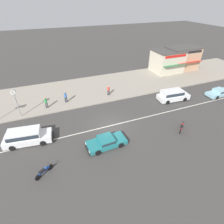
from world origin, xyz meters
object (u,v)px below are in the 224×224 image
(sedan_teal_4, at_px, (106,142))
(pedestrian_mid_kerb, at_px, (46,102))
(street_clock, at_px, (15,97))
(pedestrian_far_end, at_px, (108,90))
(shopfront_mid_block, at_px, (182,58))
(motorcycle_1, at_px, (44,171))
(pedestrian_near_clock, at_px, (65,96))
(minivan_white_0, at_px, (26,136))
(minivan_white_3, at_px, (173,95))
(sedan_pale_blue_1, at_px, (219,92))
(motorcycle_0, at_px, (182,127))
(shopfront_corner_warung, at_px, (167,61))

(sedan_teal_4, height_order, pedestrian_mid_kerb, pedestrian_mid_kerb)
(street_clock, xyz_separation_m, pedestrian_far_end, (12.42, 1.27, -1.93))
(pedestrian_far_end, bearing_deg, shopfront_mid_block, 16.81)
(street_clock, relative_size, pedestrian_far_end, 2.45)
(motorcycle_1, relative_size, pedestrian_mid_kerb, 0.97)
(pedestrian_near_clock, bearing_deg, minivan_white_0, -127.43)
(pedestrian_mid_kerb, bearing_deg, pedestrian_far_end, 2.46)
(minivan_white_0, bearing_deg, shopfront_mid_block, 22.05)
(minivan_white_3, distance_m, pedestrian_mid_kerb, 18.06)
(motorcycle_1, bearing_deg, sedan_pale_blue_1, 11.30)
(sedan_teal_4, relative_size, motorcycle_0, 2.67)
(motorcycle_1, bearing_deg, street_clock, 102.34)
(minivan_white_0, bearing_deg, pedestrian_mid_kerb, 68.50)
(shopfront_corner_warung, bearing_deg, pedestrian_far_end, -159.63)
(sedan_pale_blue_1, distance_m, sedan_teal_4, 20.39)
(sedan_pale_blue_1, bearing_deg, motorcycle_1, -168.70)
(sedan_teal_4, bearing_deg, motorcycle_0, -4.80)
(sedan_pale_blue_1, xyz_separation_m, pedestrian_mid_kerb, (-25.15, 5.77, 0.55))
(shopfront_mid_block, bearing_deg, street_clock, -167.57)
(minivan_white_3, distance_m, motorcycle_1, 19.76)
(minivan_white_0, distance_m, motorcycle_1, 5.06)
(minivan_white_0, height_order, pedestrian_near_clock, pedestrian_near_clock)
(sedan_pale_blue_1, distance_m, motorcycle_1, 26.70)
(motorcycle_1, height_order, pedestrian_mid_kerb, pedestrian_mid_kerb)
(street_clock, height_order, shopfront_corner_warung, shopfront_corner_warung)
(sedan_teal_4, xyz_separation_m, motorcycle_0, (9.02, -0.76, -0.11))
(sedan_pale_blue_1, xyz_separation_m, shopfront_mid_block, (2.00, 11.60, 1.85))
(sedan_teal_4, distance_m, shopfront_mid_block, 26.99)
(motorcycle_1, xyz_separation_m, pedestrian_mid_kerb, (1.03, 11.00, 0.67))
(shopfront_mid_block, bearing_deg, motorcycle_0, -128.61)
(motorcycle_0, xyz_separation_m, motorcycle_1, (-15.20, -0.56, -0.00))
(pedestrian_mid_kerb, distance_m, shopfront_corner_warung, 24.27)
(pedestrian_near_clock, bearing_deg, sedan_teal_4, -76.66)
(street_clock, bearing_deg, pedestrian_far_end, 5.84)
(pedestrian_far_end, bearing_deg, shopfront_corner_warung, 20.37)
(minivan_white_0, bearing_deg, pedestrian_far_end, 29.45)
(minivan_white_0, bearing_deg, minivan_white_3, 5.34)
(pedestrian_mid_kerb, relative_size, shopfront_corner_warung, 0.29)
(motorcycle_1, bearing_deg, minivan_white_0, 106.00)
(minivan_white_3, xyz_separation_m, shopfront_mid_block, (9.61, 10.11, 1.53))
(sedan_teal_4, xyz_separation_m, shopfront_mid_block, (22.01, 15.51, 1.85))
(motorcycle_0, xyz_separation_m, pedestrian_near_clock, (-11.45, 11.00, 0.72))
(motorcycle_0, distance_m, shopfront_corner_warung, 18.79)
(motorcycle_1, xyz_separation_m, pedestrian_far_end, (10.21, 11.40, 0.62))
(minivan_white_3, bearing_deg, pedestrian_far_end, 150.79)
(motorcycle_1, bearing_deg, sedan_teal_4, 12.06)
(minivan_white_0, height_order, minivan_white_3, same)
(minivan_white_3, xyz_separation_m, pedestrian_far_end, (-8.37, 4.68, 0.19))
(street_clock, distance_m, shopfront_mid_block, 31.14)
(motorcycle_0, bearing_deg, shopfront_corner_warung, 59.86)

